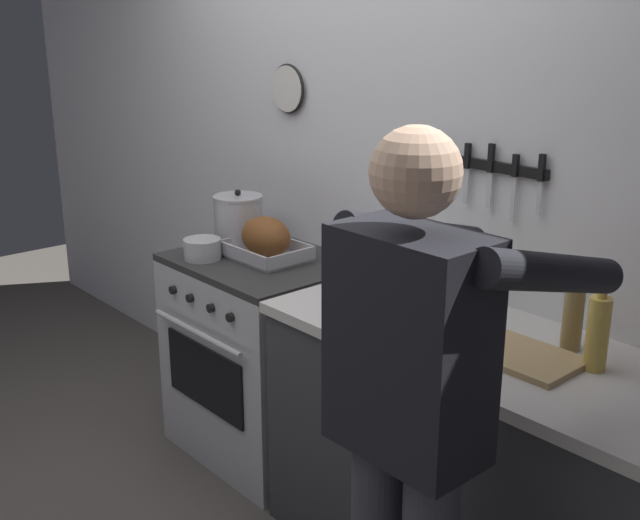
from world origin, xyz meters
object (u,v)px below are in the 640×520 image
(roasting_pan, at_px, (266,240))
(bottle_cooking_oil, at_px, (598,331))
(saucepan, at_px, (202,249))
(bottle_vinegar, at_px, (573,317))
(person_cook, at_px, (413,413))
(stock_pot, at_px, (239,221))
(cutting_board, at_px, (519,355))
(stove, at_px, (264,356))
(bottle_olive_oil, at_px, (462,281))

(roasting_pan, distance_m, bottle_cooking_oil, 1.50)
(saucepan, xyz_separation_m, bottle_vinegar, (1.55, 0.33, 0.06))
(bottle_cooking_oil, bearing_deg, roasting_pan, -178.09)
(roasting_pan, bearing_deg, person_cook, -23.96)
(person_cook, relative_size, bottle_cooking_oil, 5.84)
(stock_pot, relative_size, bottle_vinegar, 1.02)
(stock_pot, height_order, cutting_board, stock_pot)
(cutting_board, relative_size, bottle_cooking_oil, 1.27)
(bottle_cooking_oil, xyz_separation_m, bottle_vinegar, (-0.12, 0.08, -0.01))
(person_cook, distance_m, stock_pot, 1.74)
(stove, relative_size, person_cook, 0.54)
(saucepan, distance_m, bottle_cooking_oil, 1.69)
(person_cook, xyz_separation_m, cutting_board, (-0.08, 0.57, -0.04))
(person_cook, xyz_separation_m, roasting_pan, (-1.39, 0.62, 0.03))
(bottle_cooking_oil, height_order, bottle_vinegar, bottle_cooking_oil)
(roasting_pan, height_order, bottle_cooking_oil, bottle_cooking_oil)
(stove, relative_size, saucepan, 5.66)
(person_cook, xyz_separation_m, saucepan, (-1.56, 0.41, -0.01))
(stove, relative_size, bottle_olive_oil, 3.47)
(stove, height_order, roasting_pan, roasting_pan)
(person_cook, distance_m, bottle_cooking_oil, 0.68)
(bottle_olive_oil, bearing_deg, saucepan, -162.95)
(cutting_board, bearing_deg, stove, 178.69)
(roasting_pan, bearing_deg, stock_pot, 173.94)
(roasting_pan, xyz_separation_m, stock_pot, (-0.23, 0.02, 0.03))
(person_cook, height_order, stock_pot, person_cook)
(person_cook, xyz_separation_m, bottle_olive_oil, (-0.45, 0.75, 0.06))
(stock_pot, relative_size, bottle_cooking_oil, 0.91)
(cutting_board, bearing_deg, bottle_cooking_oil, 27.29)
(cutting_board, relative_size, bottle_vinegar, 1.42)
(saucepan, height_order, cutting_board, saucepan)
(bottle_olive_oil, bearing_deg, person_cook, -59.04)
(cutting_board, bearing_deg, bottle_olive_oil, 153.46)
(stock_pot, bearing_deg, bottle_olive_oil, 5.49)
(bottle_olive_oil, bearing_deg, stock_pot, -174.51)
(stove, xyz_separation_m, bottle_vinegar, (1.37, 0.14, 0.56))
(person_cook, distance_m, bottle_olive_oil, 0.88)
(cutting_board, xyz_separation_m, bottle_olive_oil, (-0.37, 0.18, 0.10))
(roasting_pan, height_order, saucepan, roasting_pan)
(bottle_vinegar, bearing_deg, bottle_cooking_oil, -31.44)
(bottle_olive_oil, distance_m, bottle_cooking_oil, 0.57)
(saucepan, distance_m, bottle_vinegar, 1.58)
(person_cook, distance_m, roasting_pan, 1.52)
(stock_pot, height_order, bottle_olive_oil, same)
(person_cook, height_order, cutting_board, person_cook)
(saucepan, distance_m, bottle_olive_oil, 1.16)
(cutting_board, bearing_deg, person_cook, -81.84)
(bottle_vinegar, bearing_deg, stock_pot, -176.35)
(stock_pot, xyz_separation_m, bottle_vinegar, (1.60, 0.10, -0.01))
(saucepan, bearing_deg, bottle_cooking_oil, 8.66)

